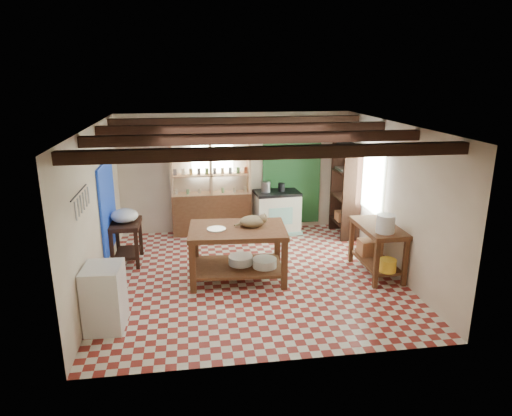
{
  "coord_description": "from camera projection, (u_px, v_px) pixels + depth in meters",
  "views": [
    {
      "loc": [
        -1.0,
        -7.23,
        3.39
      ],
      "look_at": [
        0.12,
        0.3,
        1.14
      ],
      "focal_mm": 32.0,
      "sensor_mm": 36.0,
      "label": 1
    }
  ],
  "objects": [
    {
      "name": "yellow_tub",
      "position": [
        388.0,
        265.0,
        7.55
      ],
      "size": [
        0.29,
        0.29,
        0.21
      ],
      "primitive_type": "cylinder",
      "rotation": [
        0.0,
        0.0,
        0.01
      ],
      "color": "yellow",
      "rests_on": "right_counter"
    },
    {
      "name": "ceiling",
      "position": [
        251.0,
        125.0,
        7.23
      ],
      "size": [
        5.0,
        5.0,
        0.02
      ],
      "primitive_type": "cube",
      "color": "#4D4D52",
      "rests_on": "wall_back"
    },
    {
      "name": "wall_front",
      "position": [
        281.0,
        263.0,
        5.23
      ],
      "size": [
        5.0,
        0.04,
        2.6
      ],
      "primitive_type": "cube",
      "color": "beige",
      "rests_on": "floor"
    },
    {
      "name": "utensil_rail",
      "position": [
        80.0,
        201.0,
        5.98
      ],
      "size": [
        0.06,
        0.9,
        0.28
      ],
      "primitive_type": "cube",
      "color": "black",
      "rests_on": "wall_left"
    },
    {
      "name": "steel_tray",
      "position": [
        216.0,
        229.0,
        7.52
      ],
      "size": [
        0.33,
        0.33,
        0.02
      ],
      "primitive_type": "cylinder",
      "rotation": [
        0.0,
        0.0,
        -0.07
      ],
      "color": "#95959B",
      "rests_on": "work_table"
    },
    {
      "name": "right_counter",
      "position": [
        377.0,
        249.0,
        7.95
      ],
      "size": [
        0.63,
        1.24,
        0.88
      ],
      "primitive_type": "cube",
      "rotation": [
        0.0,
        0.0,
        0.01
      ],
      "color": "brown",
      "rests_on": "floor"
    },
    {
      "name": "prep_table",
      "position": [
        127.0,
        242.0,
        8.42
      ],
      "size": [
        0.54,
        0.78,
        0.79
      ],
      "primitive_type": "cube",
      "rotation": [
        0.0,
        0.0,
        -0.01
      ],
      "color": "black",
      "rests_on": "floor"
    },
    {
      "name": "cat",
      "position": [
        252.0,
        221.0,
        7.64
      ],
      "size": [
        0.45,
        0.36,
        0.19
      ],
      "primitive_type": "ellipsoid",
      "rotation": [
        0.0,
        0.0,
        0.1
      ],
      "color": "#988058",
      "rests_on": "work_table"
    },
    {
      "name": "ceiling_beams",
      "position": [
        251.0,
        133.0,
        7.26
      ],
      "size": [
        5.0,
        3.8,
        0.15
      ],
      "primitive_type": "cube",
      "color": "black",
      "rests_on": "ceiling"
    },
    {
      "name": "tall_rack",
      "position": [
        346.0,
        190.0,
        9.71
      ],
      "size": [
        0.4,
        0.86,
        2.0
      ],
      "primitive_type": "cube",
      "color": "black",
      "rests_on": "floor"
    },
    {
      "name": "enamel_bowl",
      "position": [
        124.0,
        216.0,
        8.27
      ],
      "size": [
        0.49,
        0.49,
        0.25
      ],
      "primitive_type": "ellipsoid",
      "rotation": [
        0.0,
        0.0,
        -0.01
      ],
      "color": "silver",
      "rests_on": "prep_table"
    },
    {
      "name": "work_table",
      "position": [
        238.0,
        253.0,
        7.73
      ],
      "size": [
        1.68,
        1.18,
        0.91
      ],
      "primitive_type": "cube",
      "rotation": [
        0.0,
        0.0,
        -0.07
      ],
      "color": "brown",
      "rests_on": "floor"
    },
    {
      "name": "wall_right",
      "position": [
        393.0,
        198.0,
        7.95
      ],
      "size": [
        0.04,
        5.0,
        2.6
      ],
      "primitive_type": "cube",
      "color": "beige",
      "rests_on": "floor"
    },
    {
      "name": "blue_wall_patch",
      "position": [
        108.0,
        207.0,
        8.16
      ],
      "size": [
        0.04,
        1.4,
        1.6
      ],
      "primitive_type": "cube",
      "color": "blue",
      "rests_on": "wall_left"
    },
    {
      "name": "kettle_right",
      "position": [
        282.0,
        187.0,
        9.86
      ],
      "size": [
        0.15,
        0.15,
        0.18
      ],
      "primitive_type": "cylinder",
      "rotation": [
        0.0,
        0.0,
        0.08
      ],
      "color": "black",
      "rests_on": "stove"
    },
    {
      "name": "wicker_basket",
      "position": [
        370.0,
        247.0,
        8.25
      ],
      "size": [
        0.39,
        0.32,
        0.27
      ],
      "primitive_type": "cube",
      "rotation": [
        0.0,
        0.0,
        0.01
      ],
      "color": "#AD6B45",
      "rests_on": "right_counter"
    },
    {
      "name": "green_wall_patch",
      "position": [
        292.0,
        174.0,
        10.13
      ],
      "size": [
        1.3,
        0.04,
        2.3
      ],
      "primitive_type": "cube",
      "color": "#1F4E23",
      "rests_on": "wall_back"
    },
    {
      "name": "white_cabinet",
      "position": [
        105.0,
        297.0,
        6.22
      ],
      "size": [
        0.54,
        0.63,
        0.91
      ],
      "primitive_type": "cube",
      "rotation": [
        0.0,
        0.0,
        -0.05
      ],
      "color": "silver",
      "rests_on": "floor"
    },
    {
      "name": "wall_left",
      "position": [
        96.0,
        210.0,
        7.24
      ],
      "size": [
        0.04,
        5.0,
        2.6
      ],
      "primitive_type": "cube",
      "color": "beige",
      "rests_on": "floor"
    },
    {
      "name": "kettle_left",
      "position": [
        266.0,
        187.0,
        9.77
      ],
      "size": [
        0.22,
        0.22,
        0.23
      ],
      "primitive_type": "cylinder",
      "rotation": [
        0.0,
        0.0,
        0.08
      ],
      "color": "#95959B",
      "rests_on": "stove"
    },
    {
      "name": "white_bucket",
      "position": [
        386.0,
        224.0,
        7.44
      ],
      "size": [
        0.31,
        0.31,
        0.3
      ],
      "primitive_type": "cylinder",
      "rotation": [
        0.0,
        0.0,
        0.01
      ],
      "color": "silver",
      "rests_on": "right_counter"
    },
    {
      "name": "floor",
      "position": [
        252.0,
        276.0,
        7.97
      ],
      "size": [
        5.0,
        5.0,
        0.02
      ],
      "primitive_type": "cube",
      "color": "maroon",
      "rests_on": "ground"
    },
    {
      "name": "basin_small",
      "position": [
        265.0,
        263.0,
        7.71
      ],
      "size": [
        0.44,
        0.44,
        0.14
      ],
      "primitive_type": "cylinder",
      "rotation": [
        0.0,
        0.0,
        -0.07
      ],
      "color": "silver",
      "rests_on": "work_table"
    },
    {
      "name": "shelving_unit",
      "position": [
        211.0,
        185.0,
        9.76
      ],
      "size": [
        1.7,
        0.34,
        2.2
      ],
      "primitive_type": "cube",
      "color": "tan",
      "rests_on": "floor"
    },
    {
      "name": "wall_back",
      "position": [
        236.0,
        173.0,
        9.97
      ],
      "size": [
        5.0,
        0.04,
        2.6
      ],
      "primitive_type": "cube",
      "color": "beige",
      "rests_on": "floor"
    },
    {
      "name": "window_right",
      "position": [
        370.0,
        180.0,
        8.87
      ],
      "size": [
        0.02,
        1.3,
        1.2
      ],
      "primitive_type": "cube",
      "color": "silver",
      "rests_on": "wall_right"
    },
    {
      "name": "pot_rack",
      "position": [
        297.0,
        134.0,
        9.47
      ],
      "size": [
        0.86,
        0.12,
        0.36
      ],
      "primitive_type": "cube",
      "color": "black",
      "rests_on": "ceiling"
    },
    {
      "name": "stove",
      "position": [
        277.0,
        212.0,
        9.99
      ],
      "size": [
        1.0,
        0.72,
        0.94
      ],
      "primitive_type": "cube",
      "rotation": [
        0.0,
        0.0,
        0.08
      ],
      "color": "silver",
      "rests_on": "floor"
    },
    {
      "name": "window_back",
      "position": [
        212.0,
        155.0,
        9.76
      ],
      "size": [
        0.9,
        0.02,
        0.8
      ],
      "primitive_type": "cube",
      "color": "silver",
      "rests_on": "wall_back"
    },
    {
      "name": "basin_large",
      "position": [
        241.0,
        260.0,
        7.82
      ],
      "size": [
        0.44,
        0.44,
        0.14
      ],
      "primitive_type": "cylinder",
      "rotation": [
        0.0,
        0.0,
        -0.07
      ],
      "color": "silver",
      "rests_on": "work_table"
    }
  ]
}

